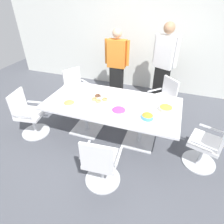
% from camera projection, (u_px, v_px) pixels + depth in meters
% --- Properties ---
extents(ground_plane, '(10.00, 10.00, 0.01)m').
position_uv_depth(ground_plane, '(112.00, 135.00, 3.79)').
color(ground_plane, '#4C4F56').
extents(back_wall, '(8.00, 0.10, 2.80)m').
position_uv_depth(back_wall, '(143.00, 37.00, 4.89)').
color(back_wall, silver).
rests_on(back_wall, ground).
extents(conference_table, '(2.40, 1.20, 0.75)m').
position_uv_depth(conference_table, '(112.00, 109.00, 3.44)').
color(conference_table, silver).
rests_on(conference_table, ground).
extents(office_chair_0, '(0.74, 0.74, 0.91)m').
position_uv_depth(office_chair_0, '(77.00, 91.00, 4.51)').
color(office_chair_0, silver).
rests_on(office_chair_0, ground).
extents(office_chair_1, '(0.62, 0.62, 0.91)m').
position_uv_depth(office_chair_1, '(29.00, 116.00, 3.63)').
color(office_chair_1, silver).
rests_on(office_chair_1, ground).
extents(office_chair_2, '(0.58, 0.58, 0.91)m').
position_uv_depth(office_chair_2, '(101.00, 164.00, 2.64)').
color(office_chair_2, silver).
rests_on(office_chair_2, ground).
extents(office_chair_3, '(0.67, 0.67, 0.91)m').
position_uv_depth(office_chair_3, '(208.00, 146.00, 2.94)').
color(office_chair_3, silver).
rests_on(office_chair_3, ground).
extents(office_chair_4, '(0.76, 0.76, 0.91)m').
position_uv_depth(office_chair_4, '(162.00, 101.00, 4.09)').
color(office_chair_4, silver).
rests_on(office_chair_4, ground).
extents(person_standing_0, '(0.61, 0.23, 1.73)m').
position_uv_depth(person_standing_0, '(117.00, 64.00, 4.63)').
color(person_standing_0, black).
rests_on(person_standing_0, ground).
extents(person_standing_1, '(0.59, 0.37, 1.89)m').
position_uv_depth(person_standing_1, '(164.00, 63.00, 4.37)').
color(person_standing_1, black).
rests_on(person_standing_1, ground).
extents(snack_bowl_chips_yellow, '(0.23, 0.23, 0.10)m').
position_uv_depth(snack_bowl_chips_yellow, '(166.00, 108.00, 3.13)').
color(snack_bowl_chips_yellow, beige).
rests_on(snack_bowl_chips_yellow, conference_table).
extents(snack_bowl_chips_orange, '(0.19, 0.19, 0.08)m').
position_uv_depth(snack_bowl_chips_orange, '(147.00, 116.00, 2.95)').
color(snack_bowl_chips_orange, '#4C9EC6').
rests_on(snack_bowl_chips_orange, conference_table).
extents(snack_bowl_cookies, '(0.21, 0.21, 0.09)m').
position_uv_depth(snack_bowl_cookies, '(69.00, 104.00, 3.27)').
color(snack_bowl_cookies, white).
rests_on(snack_bowl_cookies, conference_table).
extents(snack_bowl_candy_mix, '(0.26, 0.26, 0.08)m').
position_uv_depth(snack_bowl_candy_mix, '(119.00, 111.00, 3.08)').
color(snack_bowl_candy_mix, white).
rests_on(snack_bowl_candy_mix, conference_table).
extents(donut_platter, '(0.31, 0.31, 0.04)m').
position_uv_depth(donut_platter, '(100.00, 98.00, 3.46)').
color(donut_platter, white).
rests_on(donut_platter, conference_table).
extents(plate_stack, '(0.21, 0.21, 0.04)m').
position_uv_depth(plate_stack, '(130.00, 98.00, 3.46)').
color(plate_stack, white).
rests_on(plate_stack, conference_table).
extents(napkin_pile, '(0.14, 0.14, 0.07)m').
position_uv_depth(napkin_pile, '(65.00, 94.00, 3.58)').
color(napkin_pile, white).
rests_on(napkin_pile, conference_table).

